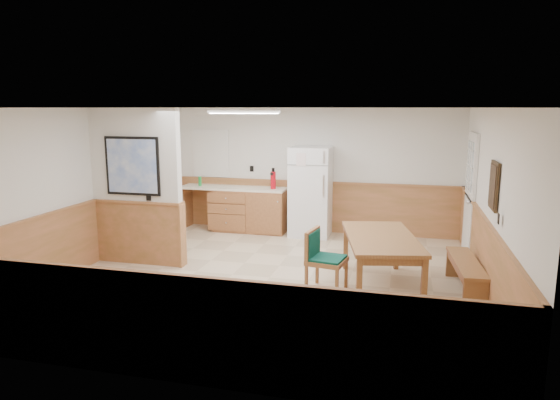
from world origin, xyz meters
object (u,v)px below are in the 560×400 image
(dining_chair, at_px, (320,255))
(fire_extinguisher, at_px, (273,180))
(refrigerator, at_px, (311,192))
(dining_table, at_px, (381,243))
(dining_bench, at_px, (466,269))
(soap_bottle, at_px, (200,181))

(dining_chair, bearing_deg, fire_extinguisher, 126.27)
(refrigerator, distance_m, dining_chair, 3.02)
(dining_table, distance_m, dining_bench, 1.19)
(refrigerator, height_order, dining_bench, refrigerator)
(refrigerator, relative_size, dining_table, 0.89)
(dining_table, height_order, dining_bench, dining_table)
(dining_table, xyz_separation_m, soap_bottle, (-3.83, 2.67, 0.34))
(fire_extinguisher, height_order, soap_bottle, fire_extinguisher)
(fire_extinguisher, bearing_deg, dining_table, -68.50)
(dining_table, xyz_separation_m, fire_extinguisher, (-2.26, 2.69, 0.43))
(dining_bench, height_order, dining_chair, dining_chair)
(dining_chair, height_order, fire_extinguisher, fire_extinguisher)
(dining_bench, bearing_deg, refrigerator, 131.55)
(soap_bottle, bearing_deg, refrigerator, -0.13)
(dining_bench, distance_m, fire_extinguisher, 4.35)
(dining_table, bearing_deg, fire_extinguisher, 117.86)
(refrigerator, height_order, dining_table, refrigerator)
(dining_bench, xyz_separation_m, dining_chair, (-1.95, -0.36, 0.16))
(dining_table, xyz_separation_m, dining_bench, (1.14, 0.10, -0.32))
(refrigerator, bearing_deg, dining_table, -60.57)
(dining_table, bearing_deg, soap_bottle, 132.90)
(refrigerator, height_order, soap_bottle, refrigerator)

